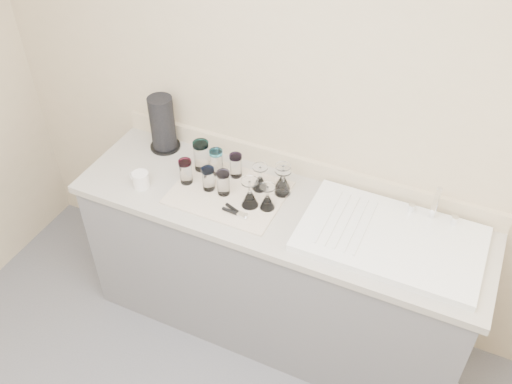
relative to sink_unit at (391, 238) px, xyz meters
The scene contains 18 objects.
room_envelope 1.47m from the sink_unit, 114.66° to the right, with size 3.54×3.50×2.52m.
counter_unit 0.72m from the sink_unit, behind, with size 2.06×0.62×0.90m.
sink_unit is the anchor object (origin of this frame).
dish_towel 0.82m from the sink_unit, behind, with size 0.55×0.42×0.01m, color silver.
tumbler_teal 1.04m from the sink_unit, behind, with size 0.08×0.08×0.16m.
tumbler_cyan 0.95m from the sink_unit, behind, with size 0.07×0.07×0.14m.
tumbler_purple 0.86m from the sink_unit, behind, with size 0.06×0.06×0.13m.
tumbler_magenta 1.05m from the sink_unit, behind, with size 0.07×0.07×0.13m.
tumbler_blue 0.92m from the sink_unit, behind, with size 0.06×0.06×0.13m.
tumbler_lavender 0.84m from the sink_unit, behind, with size 0.07×0.07×0.13m.
goblet_back_left 0.70m from the sink_unit, behind, with size 0.08×0.08×0.14m.
goblet_back_right 0.58m from the sink_unit, behind, with size 0.08×0.08×0.14m.
goblet_front_left 0.69m from the sink_unit, behind, with size 0.08×0.08×0.15m.
goblet_front_right 0.60m from the sink_unit, behind, with size 0.07×0.07×0.13m.
goblet_extra 0.60m from the sink_unit, 167.87° to the left, with size 0.08×0.08×0.14m.
can_opener 0.73m from the sink_unit, 169.04° to the right, with size 0.14×0.07×0.02m.
white_mug 1.25m from the sink_unit, behind, with size 0.12×0.09×0.08m.
paper_towel_roll 1.33m from the sink_unit, behind, with size 0.17×0.17×0.31m.
Camera 1 is at (0.76, -0.70, 2.77)m, focal length 40.00 mm.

